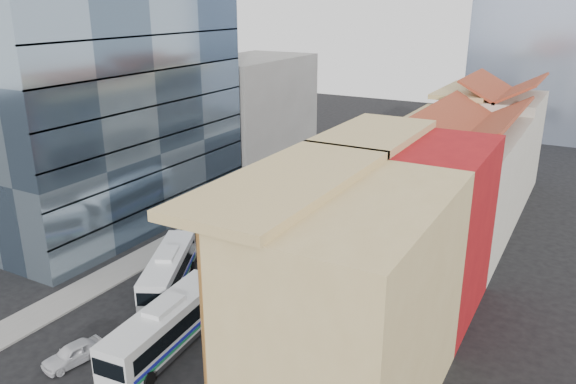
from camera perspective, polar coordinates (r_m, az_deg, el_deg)
The scene contains 14 objects.
ground at distance 36.45m, azimuth -19.03°, elevation -17.21°, with size 200.00×200.00×0.00m, color black.
sidewalk_right at distance 47.94m, azimuth 8.25°, elevation -6.97°, with size 3.00×90.00×0.15m, color slate.
sidewalk_left at distance 55.63m, azimuth -8.28°, elevation -3.20°, with size 3.00×90.00×0.15m, color slate.
shophouse_tan at distance 29.40m, azimuth 6.58°, elevation -11.63°, with size 8.00×14.00×12.00m, color tan.
shophouse_red at distance 39.66m, azimuth 13.40°, elevation -3.64°, with size 8.00×10.00×12.00m, color maroon.
shophouse_cream_near at distance 48.67m, azimuth 16.50°, elevation -0.90°, with size 8.00×9.00×10.00m, color beige.
shophouse_cream_mid at distance 57.10m, azimuth 18.63°, elevation 1.80°, with size 8.00×9.00×10.00m, color beige.
shophouse_cream_far at distance 67.00m, azimuth 20.48°, elevation 4.49°, with size 8.00×12.00×11.00m, color beige.
office_tower at distance 55.46m, azimuth -18.13°, elevation 11.97°, with size 12.00×26.00×30.00m, color #3F5164.
office_block_far at distance 73.55m, azimuth -3.74°, elevation 8.06°, with size 10.00×18.00×14.00m, color gray.
bus_left_near at distance 43.60m, azimuth -12.02°, elevation -7.81°, with size 2.28×9.72×3.12m, color silver, non-canonical shape.
bus_left_far at distance 52.05m, azimuth -5.48°, elevation -2.59°, with size 2.68×11.46×3.68m, color silver, non-canonical shape.
bus_right at distance 36.60m, azimuth -12.32°, elevation -13.22°, with size 2.44×10.41×3.34m, color silver, non-canonical shape.
sedan_left at distance 37.61m, azimuth -20.99°, elevation -15.06°, with size 1.51×3.73×1.27m, color silver.
Camera 1 is at (23.42, -18.52, 20.92)m, focal length 35.00 mm.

